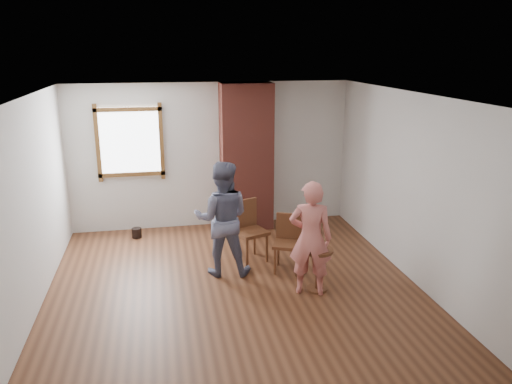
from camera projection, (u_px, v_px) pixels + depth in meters
ground at (236, 292)px, 6.74m from camera, size 5.50×5.50×0.00m
room_shell at (223, 152)px, 6.79m from camera, size 5.04×5.52×2.62m
brick_chimney at (246, 157)px, 8.84m from camera, size 0.90×0.50×2.60m
stoneware_crock at (228, 222)px, 8.76m from camera, size 0.34×0.34×0.43m
dark_pot at (137, 233)px, 8.63m from camera, size 0.18×0.18×0.17m
dining_chair_left at (248, 227)px, 7.64m from camera, size 0.57×0.57×0.94m
dining_chair_right at (288, 239)px, 7.31m from camera, size 0.51×0.51×0.83m
side_table at (318, 263)px, 6.67m from camera, size 0.40×0.40×0.60m
cake_plate at (318, 249)px, 6.62m from camera, size 0.18×0.18×0.01m
cake_slice at (319, 246)px, 6.61m from camera, size 0.08×0.07×0.06m
man at (222, 219)px, 7.08m from camera, size 0.91×0.77×1.67m
person_pink at (311, 238)px, 6.51m from camera, size 0.66×0.54×1.55m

